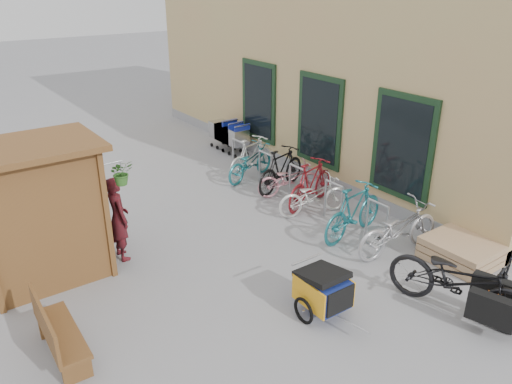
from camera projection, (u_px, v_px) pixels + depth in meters
ground at (283, 280)px, 8.58m from camera, size 80.00×80.00×0.00m
building at (366, 27)px, 14.02m from camera, size 6.07×13.00×7.00m
kiosk at (31, 196)px, 8.05m from camera, size 2.49×1.65×2.40m
bike_rack at (297, 180)px, 11.40m from camera, size 0.05×5.35×0.86m
pallet_stack at (460, 251)px, 9.07m from camera, size 1.00×1.20×0.40m
bench at (56, 332)px, 6.65m from camera, size 0.45×1.41×0.88m
shopping_carts at (229, 133)px, 14.70m from camera, size 0.54×1.50×0.97m
child_trailer at (323, 289)px, 7.57m from camera, size 0.81×1.36×0.80m
cargo_bike at (461, 282)px, 7.52m from camera, size 1.32×2.33×1.16m
person_kiosk at (118, 218)px, 8.98m from camera, size 0.39×0.58×1.59m
bike_0 at (398, 229)px, 9.26m from camera, size 1.96×0.85×1.00m
bike_1 at (354, 211)px, 9.83m from camera, size 1.89×0.80×1.10m
bike_2 at (313, 196)px, 10.82m from camera, size 1.73×0.97×0.86m
bike_3 at (311, 184)px, 11.18m from camera, size 1.85×1.00×1.07m
bike_4 at (289, 179)px, 11.75m from camera, size 1.66×1.03×0.82m
bike_5 at (281, 169)px, 12.03m from camera, size 1.83×0.96×1.06m
bike_6 at (250, 162)px, 12.71m from camera, size 1.79×1.04×0.89m
bike_7 at (251, 157)px, 12.86m from camera, size 1.80×0.95×1.04m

